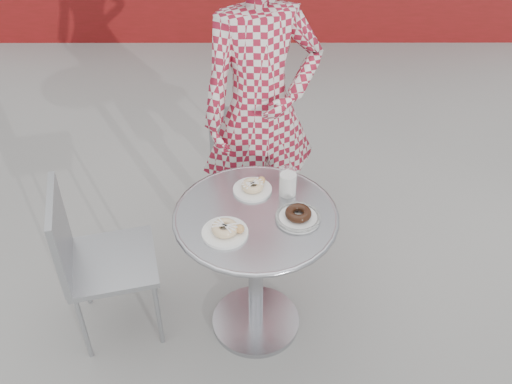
{
  "coord_description": "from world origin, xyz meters",
  "views": [
    {
      "loc": [
        -0.04,
        -2.01,
        2.47
      ],
      "look_at": [
        -0.04,
        0.04,
        0.84
      ],
      "focal_mm": 40.0,
      "sensor_mm": 36.0,
      "label": 1
    }
  ],
  "objects_px": {
    "bistro_table": "(256,244)",
    "chair_far": "(254,178)",
    "chair_left": "(115,287)",
    "plate_far": "(253,187)",
    "plate_near": "(226,230)",
    "seated_person": "(261,110)",
    "plate_checker": "(298,216)",
    "milk_cup": "(288,183)"
  },
  "relations": [
    {
      "from": "bistro_table",
      "to": "plate_far",
      "type": "relative_size",
      "value": 4.15
    },
    {
      "from": "bistro_table",
      "to": "milk_cup",
      "type": "distance_m",
      "value": 0.33
    },
    {
      "from": "chair_far",
      "to": "plate_near",
      "type": "xyz_separation_m",
      "value": [
        -0.12,
        -1.07,
        0.53
      ]
    },
    {
      "from": "chair_left",
      "to": "milk_cup",
      "type": "xyz_separation_m",
      "value": [
        0.87,
        0.14,
        0.56
      ]
    },
    {
      "from": "plate_near",
      "to": "milk_cup",
      "type": "height_order",
      "value": "milk_cup"
    },
    {
      "from": "chair_far",
      "to": "milk_cup",
      "type": "xyz_separation_m",
      "value": [
        0.16,
        -0.79,
        0.57
      ]
    },
    {
      "from": "chair_left",
      "to": "bistro_table",
      "type": "bearing_deg",
      "value": -104.36
    },
    {
      "from": "chair_far",
      "to": "plate_checker",
      "type": "distance_m",
      "value": 1.13
    },
    {
      "from": "chair_far",
      "to": "plate_near",
      "type": "distance_m",
      "value": 1.2
    },
    {
      "from": "bistro_table",
      "to": "seated_person",
      "type": "distance_m",
      "value": 0.76
    },
    {
      "from": "chair_left",
      "to": "plate_near",
      "type": "height_order",
      "value": "chair_left"
    },
    {
      "from": "plate_checker",
      "to": "milk_cup",
      "type": "xyz_separation_m",
      "value": [
        -0.04,
        0.18,
        0.05
      ]
    },
    {
      "from": "plate_far",
      "to": "plate_near",
      "type": "bearing_deg",
      "value": -111.03
    },
    {
      "from": "plate_near",
      "to": "plate_checker",
      "type": "xyz_separation_m",
      "value": [
        0.32,
        0.1,
        -0.0
      ]
    },
    {
      "from": "plate_far",
      "to": "plate_checker",
      "type": "bearing_deg",
      "value": -45.6
    },
    {
      "from": "chair_left",
      "to": "plate_near",
      "type": "xyz_separation_m",
      "value": [
        0.59,
        -0.14,
        0.52
      ]
    },
    {
      "from": "bistro_table",
      "to": "chair_left",
      "type": "distance_m",
      "value": 0.79
    },
    {
      "from": "chair_left",
      "to": "seated_person",
      "type": "xyz_separation_m",
      "value": [
        0.75,
        0.67,
        0.64
      ]
    },
    {
      "from": "seated_person",
      "to": "plate_near",
      "type": "bearing_deg",
      "value": -119.43
    },
    {
      "from": "chair_far",
      "to": "plate_near",
      "type": "relative_size",
      "value": 4.2
    },
    {
      "from": "plate_far",
      "to": "plate_near",
      "type": "xyz_separation_m",
      "value": [
        -0.12,
        -0.31,
        0.0
      ]
    },
    {
      "from": "seated_person",
      "to": "milk_cup",
      "type": "relative_size",
      "value": 13.4
    },
    {
      "from": "plate_far",
      "to": "milk_cup",
      "type": "height_order",
      "value": "milk_cup"
    },
    {
      "from": "plate_far",
      "to": "plate_near",
      "type": "distance_m",
      "value": 0.33
    },
    {
      "from": "seated_person",
      "to": "plate_checker",
      "type": "distance_m",
      "value": 0.74
    },
    {
      "from": "seated_person",
      "to": "plate_far",
      "type": "height_order",
      "value": "seated_person"
    },
    {
      "from": "chair_far",
      "to": "chair_left",
      "type": "relative_size",
      "value": 0.96
    },
    {
      "from": "seated_person",
      "to": "plate_far",
      "type": "xyz_separation_m",
      "value": [
        -0.04,
        -0.5,
        -0.13
      ]
    },
    {
      "from": "milk_cup",
      "to": "chair_left",
      "type": "bearing_deg",
      "value": -170.75
    },
    {
      "from": "chair_far",
      "to": "chair_left",
      "type": "bearing_deg",
      "value": 75.45
    },
    {
      "from": "chair_left",
      "to": "seated_person",
      "type": "distance_m",
      "value": 1.2
    },
    {
      "from": "plate_checker",
      "to": "milk_cup",
      "type": "height_order",
      "value": "milk_cup"
    },
    {
      "from": "chair_far",
      "to": "bistro_table",
      "type": "bearing_deg",
      "value": 113.24
    },
    {
      "from": "seated_person",
      "to": "plate_checker",
      "type": "height_order",
      "value": "seated_person"
    },
    {
      "from": "chair_far",
      "to": "plate_far",
      "type": "distance_m",
      "value": 0.93
    },
    {
      "from": "seated_person",
      "to": "milk_cup",
      "type": "distance_m",
      "value": 0.55
    },
    {
      "from": "chair_left",
      "to": "seated_person",
      "type": "height_order",
      "value": "seated_person"
    },
    {
      "from": "plate_checker",
      "to": "milk_cup",
      "type": "bearing_deg",
      "value": 102.24
    },
    {
      "from": "chair_left",
      "to": "chair_far",
      "type": "bearing_deg",
      "value": -51.04
    },
    {
      "from": "seated_person",
      "to": "plate_checker",
      "type": "relative_size",
      "value": 8.82
    },
    {
      "from": "bistro_table",
      "to": "chair_far",
      "type": "bearing_deg",
      "value": 90.53
    },
    {
      "from": "plate_near",
      "to": "plate_checker",
      "type": "height_order",
      "value": "same"
    }
  ]
}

